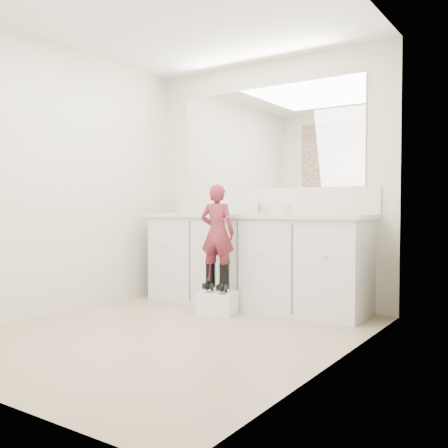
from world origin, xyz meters
The scene contains 17 objects.
floor centered at (0.00, 0.00, 0.00)m, with size 3.00×3.00×0.00m, color #827355.
ceiling centered at (0.00, 0.00, 2.40)m, with size 3.00×3.00×0.00m, color white.
wall_back centered at (0.00, 1.50, 1.20)m, with size 2.60×2.60×0.00m, color beige.
wall_left centered at (-1.30, 0.00, 1.20)m, with size 3.00×3.00×0.00m, color beige.
wall_right centered at (1.30, 0.00, 1.20)m, with size 3.00×3.00×0.00m, color beige.
vanity_cabinet centered at (0.00, 1.23, 0.42)m, with size 2.20×0.55×0.85m, color silver.
countertop centered at (0.00, 1.21, 0.87)m, with size 2.28×0.58×0.04m, color beige.
backsplash centered at (0.00, 1.49, 1.02)m, with size 2.28×0.03×0.25m, color beige.
mirror centered at (0.00, 1.49, 1.64)m, with size 2.00×0.02×1.00m, color white.
faucet centered at (0.00, 1.38, 0.94)m, with size 0.08×0.08×0.10m, color silver.
cup centered at (0.38, 1.18, 0.94)m, with size 0.11×0.11×0.10m, color beige.
soap_bottle centered at (-0.30, 1.28, 1.00)m, with size 0.10×0.10×0.21m, color silver.
step_stool centered at (-0.09, 0.75, 0.10)m, with size 0.31×0.26×0.20m, color white.
boot_left centered at (-0.16, 0.75, 0.33)m, with size 0.09×0.17×0.26m, color black, non-canonical shape.
boot_right centered at (-0.01, 0.75, 0.33)m, with size 0.09×0.17×0.26m, color black, non-canonical shape.
toddler centered at (-0.09, 0.75, 0.73)m, with size 0.31×0.20×0.86m, color #A73348.
toothbrush centered at (-0.02, 0.75, 0.85)m, with size 0.01×0.01×0.14m, color #DB5589.
Camera 1 is at (2.42, -2.88, 0.96)m, focal length 40.00 mm.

